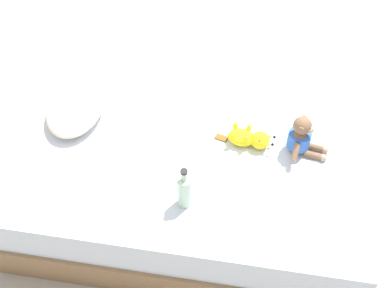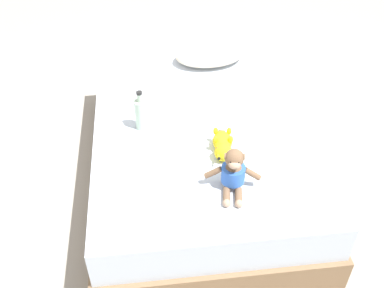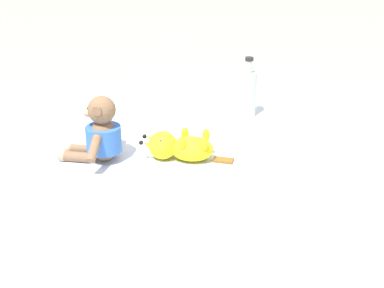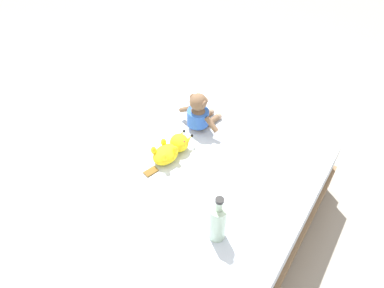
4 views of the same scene
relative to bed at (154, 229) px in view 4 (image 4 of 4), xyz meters
name	(u,v)px [view 4 (image 4 of 4)]	position (x,y,z in m)	size (l,w,h in m)	color
ground_plane	(157,251)	(0.00, 0.00, -0.22)	(16.00, 16.00, 0.00)	#9E998E
bed	(154,229)	(0.00, 0.00, 0.00)	(1.30, 1.91, 0.45)	#846647
plush_monkey	(199,114)	(0.10, -0.57, 0.33)	(0.29, 0.24, 0.24)	brown
plush_yellow_creature	(171,149)	(0.09, -0.30, 0.28)	(0.13, 0.33, 0.10)	yellow
glass_bottle	(218,222)	(-0.35, -0.02, 0.33)	(0.07, 0.07, 0.25)	#B2D1B7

